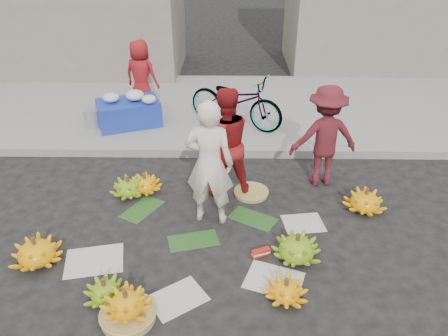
{
  "coord_description": "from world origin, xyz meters",
  "views": [
    {
      "loc": [
        0.37,
        -4.68,
        3.7
      ],
      "look_at": [
        0.29,
        0.51,
        0.7
      ],
      "focal_mm": 35.0,
      "sensor_mm": 36.0,
      "label": 1
    }
  ],
  "objects_px": {
    "vendor_cream": "(209,164)",
    "flower_table": "(129,111)",
    "banana_bunch_4": "(297,248)",
    "banana_bunch_0": "(36,252)",
    "bicycle": "(236,101)"
  },
  "relations": [
    {
      "from": "banana_bunch_0",
      "to": "banana_bunch_4",
      "type": "relative_size",
      "value": 1.13
    },
    {
      "from": "flower_table",
      "to": "banana_bunch_0",
      "type": "bearing_deg",
      "value": -116.36
    },
    {
      "from": "banana_bunch_0",
      "to": "banana_bunch_4",
      "type": "bearing_deg",
      "value": 2.17
    },
    {
      "from": "vendor_cream",
      "to": "flower_table",
      "type": "relative_size",
      "value": 1.31
    },
    {
      "from": "bicycle",
      "to": "banana_bunch_4",
      "type": "bearing_deg",
      "value": -141.78
    },
    {
      "from": "banana_bunch_0",
      "to": "bicycle",
      "type": "distance_m",
      "value": 4.59
    },
    {
      "from": "vendor_cream",
      "to": "flower_table",
      "type": "height_order",
      "value": "vendor_cream"
    },
    {
      "from": "banana_bunch_4",
      "to": "bicycle",
      "type": "xyz_separation_m",
      "value": [
        -0.73,
        3.74,
        0.46
      ]
    },
    {
      "from": "vendor_cream",
      "to": "flower_table",
      "type": "xyz_separation_m",
      "value": [
        -1.71,
        2.92,
        -0.49
      ]
    },
    {
      "from": "banana_bunch_4",
      "to": "flower_table",
      "type": "distance_m",
      "value": 4.68
    },
    {
      "from": "banana_bunch_4",
      "to": "bicycle",
      "type": "relative_size",
      "value": 0.33
    },
    {
      "from": "banana_bunch_4",
      "to": "bicycle",
      "type": "bearing_deg",
      "value": 100.99
    },
    {
      "from": "banana_bunch_0",
      "to": "bicycle",
      "type": "height_order",
      "value": "bicycle"
    },
    {
      "from": "banana_bunch_4",
      "to": "flower_table",
      "type": "relative_size",
      "value": 0.48
    },
    {
      "from": "banana_bunch_0",
      "to": "vendor_cream",
      "type": "distance_m",
      "value": 2.39
    }
  ]
}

